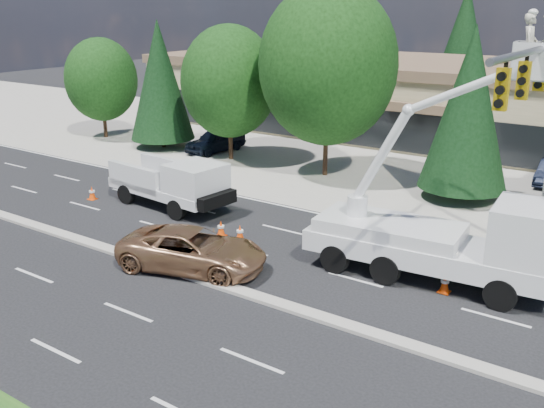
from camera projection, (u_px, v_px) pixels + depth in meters
The scene contains 19 objects.
ground at pixel (193, 278), 22.24m from camera, with size 140.00×140.00×0.00m, color black.
concrete_apron at pixel (406, 165), 37.90m from camera, with size 140.00×22.00×0.01m, color #9C988E.
road_median at pixel (193, 276), 22.22m from camera, with size 120.00×0.55×0.12m, color #9C988E.
strip_mall at pixel (461, 100), 44.82m from camera, with size 50.40×15.40×5.50m.
tree_front_a at pixel (101, 80), 44.45m from camera, with size 5.28×5.28×7.32m.
tree_front_b at pixel (160, 80), 41.11m from camera, with size 4.39×4.39×8.65m.
tree_front_c at pixel (229, 82), 37.80m from camera, with size 6.10×6.10×8.46m.
tree_front_d at pixel (328, 65), 33.61m from camera, with size 7.80×7.80×10.82m.
tree_front_e at pixel (469, 108), 29.84m from camera, with size 4.42×4.42×8.70m.
tree_back_a at pixel (329, 48), 63.15m from camera, with size 4.95×4.95×9.75m.
tree_back_b at pixel (464, 44), 55.36m from camera, with size 5.78×5.78×11.39m.
utility_pickup at pixel (174, 188), 29.52m from camera, with size 6.68×3.05×2.48m.
bucket_truck at pixel (453, 230), 21.19m from camera, with size 9.02×3.44×9.42m.
traffic_cone_a at pixel (92, 193), 31.06m from camera, with size 0.40×0.40×0.70m.
traffic_cone_b at pixel (221, 228), 26.15m from camera, with size 0.40×0.40×0.70m.
traffic_cone_c at pixel (240, 233), 25.64m from camera, with size 0.40×0.40×0.70m.
traffic_cone_d at pixel (445, 283), 21.02m from camera, with size 0.40×0.40×0.70m.
minivan at pixel (193, 250), 22.74m from camera, with size 2.59×5.61×1.56m, color #996C4A.
parked_car_west at pixel (216, 140), 41.02m from camera, with size 1.84×4.56×1.55m, color black.
Camera 1 is at (13.84, -15.08, 9.55)m, focal length 40.00 mm.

